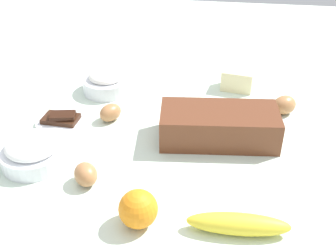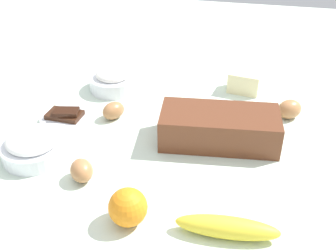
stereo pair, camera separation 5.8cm
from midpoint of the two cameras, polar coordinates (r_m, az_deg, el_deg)
The scene contains 11 objects.
ground_plane at distance 1.01m, azimuth 1.64°, elevation -2.41°, with size 2.40×2.40×0.02m, color silver.
loaf_pan at distance 0.99m, azimuth 8.81°, elevation -0.16°, with size 0.29×0.16×0.08m.
flour_bowl at distance 1.22m, azimuth -6.28°, elevation 6.36°, with size 0.14×0.14×0.07m.
sugar_bowl at distance 0.97m, azimuth -16.59°, elevation -2.66°, with size 0.15×0.15×0.07m.
banana at distance 0.77m, azimuth 10.44°, elevation -13.75°, with size 0.19×0.04×0.04m, color yellow.
orange_fruit at distance 0.77m, azimuth -3.42°, elevation -11.25°, with size 0.07×0.07×0.07m, color orange.
butter_block at distance 1.23m, azimuth 11.94°, elevation 6.00°, with size 0.09×0.06×0.06m, color #F4EDB2.
egg_near_butter at distance 0.89m, azimuth -10.10°, elevation -6.15°, with size 0.05×0.05×0.06m, color #AE7547.
egg_beside_bowl at distance 1.08m, azimuth -6.09°, elevation 2.13°, with size 0.05×0.05×0.06m, color #A87144.
egg_loose at distance 1.13m, azimuth 17.94°, elevation 2.22°, with size 0.05×0.05×0.07m, color #B27849.
chocolate_plate at distance 1.10m, azimuth -12.66°, elevation 1.23°, with size 0.13×0.13×0.03m.
Camera 2 is at (0.18, -0.81, 0.57)m, focal length 43.84 mm.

